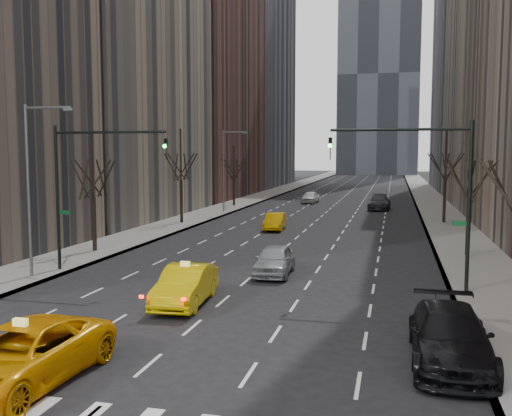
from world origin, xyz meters
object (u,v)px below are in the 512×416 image
Objects in this scene: taxi_sedan at (185,285)px; parked_suv_black at (450,337)px; taxi_suv at (21,356)px; silver_sedan_ahead at (274,260)px.

taxi_sedan is 0.86× the size of parked_suv_black.
taxi_suv is at bearing -103.10° from taxi_sedan.
taxi_sedan is 1.10× the size of silver_sedan_ahead.
taxi_suv is 12.96m from parked_suv_black.
parked_suv_black is (8.11, -11.67, 0.07)m from silver_sedan_ahead.
parked_suv_black reaches higher than silver_sedan_ahead.
taxi_suv is 1.21× the size of taxi_sedan.
taxi_suv is 9.47m from taxi_sedan.
silver_sedan_ahead is 0.79× the size of parked_suv_black.
taxi_suv reaches higher than taxi_sedan.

